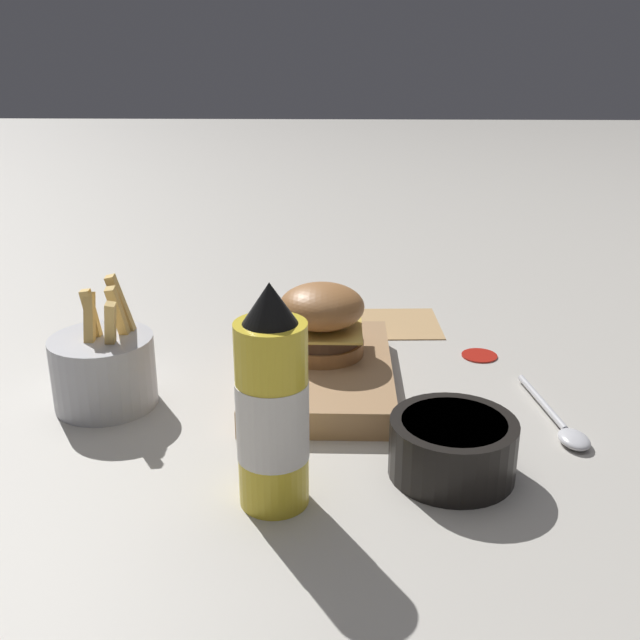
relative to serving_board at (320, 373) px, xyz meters
The scene contains 9 objects.
ground_plane 0.06m from the serving_board, 83.06° to the right, with size 6.00×6.00×0.00m, color #B7B2A8.
serving_board is the anchor object (origin of this frame).
burger 0.06m from the serving_board, behind, with size 0.10×0.10×0.08m.
ketchup_bottle 0.25m from the serving_board, ahead, with size 0.06×0.06×0.20m.
fries_basket 0.24m from the serving_board, 77.02° to the right, with size 0.11×0.11×0.14m.
side_bowl 0.22m from the serving_board, 34.19° to the left, with size 0.12×0.12×0.05m.
spoon 0.27m from the serving_board, 67.24° to the left, with size 0.17×0.04×0.01m.
ketchup_puddle 0.22m from the serving_board, 113.65° to the left, with size 0.04×0.04×0.00m.
parchment_square 0.22m from the serving_board, 152.78° to the left, with size 0.13×0.13×0.00m.
Camera 1 is at (0.78, 0.07, 0.38)m, focal length 42.00 mm.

